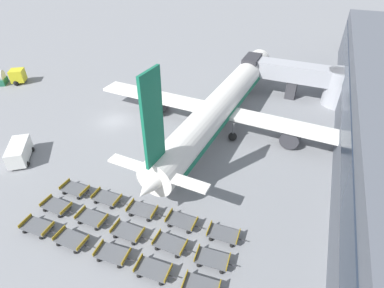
{
  "coord_description": "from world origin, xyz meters",
  "views": [
    {
      "loc": [
        25.26,
        -30.67,
        22.48
      ],
      "look_at": [
        14.26,
        -4.33,
        2.51
      ],
      "focal_mm": 28.0,
      "sensor_mm": 36.0,
      "label": 1
    }
  ],
  "objects": [
    {
      "name": "jet_bridge",
      "position": [
        24.96,
        18.46,
        3.53
      ],
      "size": [
        18.03,
        5.01,
        5.87
      ],
      "color": "#A8AAB2",
      "rests_on": "ground_plane"
    },
    {
      "name": "baggage_dolly_row_mid_a_col_e",
      "position": [
        21.11,
        -16.36,
        0.48
      ],
      "size": [
        3.51,
        1.87,
        0.92
      ],
      "color": "#515459",
      "rests_on": "ground_plane"
    },
    {
      "name": "ground_plane",
      "position": [
        0.0,
        0.0,
        0.0
      ],
      "size": [
        500.0,
        500.0,
        0.0
      ],
      "primitive_type": "plane",
      "color": "gray"
    },
    {
      "name": "baggage_dolly_row_mid_b_col_c",
      "position": [
        13.0,
        -13.91,
        0.48
      ],
      "size": [
        3.49,
        1.81,
        0.92
      ],
      "color": "#515459",
      "rests_on": "ground_plane"
    },
    {
      "name": "baggage_dolly_row_mid_a_col_c",
      "position": [
        13.13,
        -16.69,
        0.48
      ],
      "size": [
        3.46,
        1.73,
        0.92
      ],
      "color": "#515459",
      "rests_on": "ground_plane"
    },
    {
      "name": "baggage_dolly_row_mid_b_col_b",
      "position": [
        8.84,
        -13.89,
        0.48
      ],
      "size": [
        3.46,
        1.74,
        0.92
      ],
      "color": "#515459",
      "rests_on": "ground_plane"
    },
    {
      "name": "baggage_dolly_row_near_col_e",
      "position": [
        21.12,
        -18.93,
        0.48
      ],
      "size": [
        3.52,
        1.89,
        0.92
      ],
      "color": "#515459",
      "rests_on": "ground_plane"
    },
    {
      "name": "baggage_dolly_row_mid_a_col_a",
      "position": [
        4.91,
        -16.73,
        0.48
      ],
      "size": [
        3.48,
        1.77,
        0.92
      ],
      "color": "#515459",
      "rests_on": "ground_plane"
    },
    {
      "name": "baggage_dolly_row_mid_a_col_d",
      "position": [
        17.22,
        -16.37,
        0.48
      ],
      "size": [
        3.47,
        1.76,
        0.92
      ],
      "color": "#515459",
      "rests_on": "ground_plane"
    },
    {
      "name": "baggage_dolly_row_near_col_b",
      "position": [
        9.01,
        -19.32,
        0.48
      ],
      "size": [
        3.47,
        1.75,
        0.92
      ],
      "color": "#515459",
      "rests_on": "ground_plane"
    },
    {
      "name": "baggage_dolly_row_near_col_c",
      "position": [
        13.2,
        -19.13,
        0.48
      ],
      "size": [
        3.51,
        1.87,
        0.92
      ],
      "color": "#515459",
      "rests_on": "ground_plane"
    },
    {
      "name": "baggage_dolly_row_near_col_d",
      "position": [
        17.05,
        -19.09,
        0.48
      ],
      "size": [
        3.5,
        1.83,
        0.92
      ],
      "color": "#515459",
      "rests_on": "ground_plane"
    },
    {
      "name": "service_van",
      "position": [
        -5.01,
        -12.04,
        1.17
      ],
      "size": [
        4.33,
        4.9,
        2.16
      ],
      "color": "white",
      "rests_on": "ground_plane"
    },
    {
      "name": "baggage_dolly_row_mid_b_col_a",
      "position": [
        4.94,
        -14.1,
        0.48
      ],
      "size": [
        3.46,
        1.74,
        0.92
      ],
      "color": "#515459",
      "rests_on": "ground_plane"
    },
    {
      "name": "airplane",
      "position": [
        14.83,
        5.11,
        3.37
      ],
      "size": [
        37.86,
        41.15,
        14.14
      ],
      "color": "white",
      "rests_on": "ground_plane"
    },
    {
      "name": "baggage_dolly_row_mid_a_col_b",
      "position": [
        9.11,
        -16.63,
        0.48
      ],
      "size": [
        3.46,
        1.73,
        0.92
      ],
      "color": "#515459",
      "rests_on": "ground_plane"
    },
    {
      "name": "baggage_dolly_row_mid_b_col_e",
      "position": [
        21.18,
        -13.59,
        0.48
      ],
      "size": [
        3.49,
        1.81,
        0.92
      ],
      "color": "#515459",
      "rests_on": "ground_plane"
    },
    {
      "name": "baggage_dolly_row_near_col_a",
      "position": [
        5.12,
        -19.39,
        0.48
      ],
      "size": [
        3.49,
        1.82,
        0.92
      ],
      "color": "#515459",
      "rests_on": "ground_plane"
    },
    {
      "name": "baggage_dolly_row_mid_b_col_d",
      "position": [
        17.11,
        -13.69,
        0.48
      ],
      "size": [
        3.46,
        1.73,
        0.92
      ],
      "color": "#515459",
      "rests_on": "ground_plane"
    }
  ]
}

